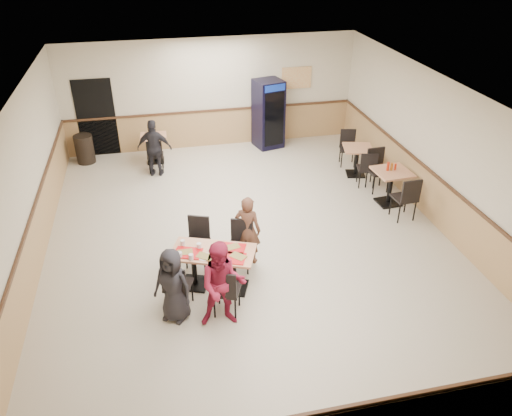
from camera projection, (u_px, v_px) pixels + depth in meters
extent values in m
plane|color=beige|center=(249.00, 239.00, 10.15)|extent=(10.00, 10.00, 0.00)
plane|color=silver|center=(248.00, 95.00, 8.63)|extent=(10.00, 10.00, 0.00)
plane|color=beige|center=(211.00, 94.00, 13.61)|extent=(8.00, 0.00, 8.00)
plane|color=beige|center=(345.00, 381.00, 5.18)|extent=(8.00, 0.00, 8.00)
plane|color=beige|center=(23.00, 195.00, 8.65)|extent=(0.00, 10.00, 10.00)
plane|color=beige|center=(441.00, 154.00, 10.13)|extent=(0.00, 10.00, 10.00)
cube|color=tan|center=(213.00, 128.00, 14.10)|extent=(7.98, 0.03, 1.00)
cube|color=tan|center=(431.00, 197.00, 10.64)|extent=(0.03, 9.98, 1.00)
cube|color=#472B19|center=(212.00, 111.00, 13.82)|extent=(7.98, 0.04, 0.06)
cube|color=black|center=(96.00, 118.00, 13.24)|extent=(1.00, 0.02, 2.10)
cube|color=orange|center=(296.00, 78.00, 13.87)|extent=(0.85, 0.02, 0.60)
cube|color=black|center=(195.00, 283.00, 8.89)|extent=(0.59, 0.59, 0.04)
cylinder|color=black|center=(194.00, 267.00, 8.71)|extent=(0.09, 0.09, 0.69)
cube|color=tan|center=(193.00, 250.00, 8.53)|extent=(0.91, 0.91, 0.04)
cube|color=black|center=(234.00, 287.00, 8.80)|extent=(0.59, 0.59, 0.04)
cylinder|color=black|center=(234.00, 271.00, 8.62)|extent=(0.09, 0.09, 0.69)
cube|color=tan|center=(233.00, 254.00, 8.44)|extent=(0.91, 0.91, 0.04)
imported|color=black|center=(173.00, 285.00, 7.85)|extent=(0.76, 0.70, 1.31)
imported|color=maroon|center=(223.00, 285.00, 7.69)|extent=(0.80, 0.65, 1.52)
imported|color=brown|center=(248.00, 230.00, 9.18)|extent=(0.60, 0.53, 1.37)
imported|color=black|center=(155.00, 148.00, 12.32)|extent=(0.91, 0.54, 1.46)
cube|color=red|center=(232.00, 258.00, 8.29)|extent=(0.54, 0.47, 0.02)
cube|color=red|center=(232.00, 248.00, 8.53)|extent=(0.54, 0.47, 0.02)
cube|color=red|center=(188.00, 253.00, 8.42)|extent=(0.54, 0.47, 0.02)
cylinder|color=white|center=(238.00, 257.00, 8.33)|extent=(0.23, 0.23, 0.01)
cube|color=#BB8849|center=(238.00, 256.00, 8.32)|extent=(0.31, 0.31, 0.02)
cylinder|color=white|center=(205.00, 257.00, 8.33)|extent=(0.23, 0.23, 0.01)
cube|color=#BB8849|center=(205.00, 256.00, 8.32)|extent=(0.31, 0.29, 0.02)
cylinder|color=white|center=(216.00, 259.00, 8.29)|extent=(0.23, 0.23, 0.01)
cube|color=#BB8849|center=(216.00, 258.00, 8.28)|extent=(0.30, 0.24, 0.02)
cylinder|color=white|center=(185.00, 253.00, 8.43)|extent=(0.23, 0.23, 0.01)
cube|color=#BB8849|center=(185.00, 252.00, 8.42)|extent=(0.27, 0.18, 0.02)
cylinder|color=white|center=(232.00, 248.00, 8.56)|extent=(0.23, 0.23, 0.01)
cube|color=#BB8849|center=(232.00, 247.00, 8.55)|extent=(0.30, 0.23, 0.02)
cylinder|color=silver|center=(191.00, 257.00, 8.25)|extent=(0.08, 0.08, 0.10)
cylinder|color=silver|center=(199.00, 246.00, 8.52)|extent=(0.08, 0.08, 0.10)
cylinder|color=silver|center=(183.00, 243.00, 8.61)|extent=(0.08, 0.08, 0.10)
cylinder|color=silver|center=(180.00, 255.00, 8.30)|extent=(0.08, 0.08, 0.10)
cylinder|color=silver|center=(220.00, 249.00, 8.43)|extent=(0.07, 0.07, 0.12)
cylinder|color=silver|center=(216.00, 247.00, 8.48)|extent=(0.07, 0.07, 0.12)
cylinder|color=silver|center=(220.00, 246.00, 8.51)|extent=(0.07, 0.07, 0.12)
ellipsoid|color=white|center=(214.00, 250.00, 8.43)|extent=(0.15, 0.15, 0.10)
cube|color=black|center=(388.00, 202.00, 11.42)|extent=(0.52, 0.52, 0.04)
cylinder|color=black|center=(390.00, 187.00, 11.22)|extent=(0.10, 0.10, 0.74)
cube|color=tan|center=(392.00, 172.00, 11.03)|extent=(0.80, 0.80, 0.04)
cube|color=black|center=(355.00, 174.00, 12.69)|extent=(0.54, 0.54, 0.04)
cylinder|color=black|center=(357.00, 161.00, 12.51)|extent=(0.09, 0.09, 0.68)
cube|color=tan|center=(358.00, 148.00, 12.33)|extent=(0.84, 0.84, 0.04)
cylinder|color=red|center=(388.00, 166.00, 10.99)|extent=(0.06, 0.06, 0.20)
cylinder|color=#A85E16|center=(392.00, 167.00, 11.02)|extent=(0.06, 0.06, 0.17)
cylinder|color=red|center=(395.00, 167.00, 11.04)|extent=(0.05, 0.05, 0.14)
cube|color=black|center=(156.00, 161.00, 13.37)|extent=(0.46, 0.46, 0.04)
cylinder|color=black|center=(155.00, 149.00, 13.19)|extent=(0.09, 0.09, 0.66)
cube|color=tan|center=(153.00, 137.00, 13.02)|extent=(0.71, 0.71, 0.04)
cube|color=black|center=(268.00, 114.00, 13.83)|extent=(0.86, 0.85, 1.89)
cube|color=black|center=(274.00, 120.00, 13.58)|extent=(0.56, 0.16, 1.49)
cube|color=#0D2A98|center=(275.00, 88.00, 13.13)|extent=(0.58, 0.16, 0.18)
cylinder|color=black|center=(85.00, 149.00, 13.15)|extent=(0.48, 0.48, 0.75)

